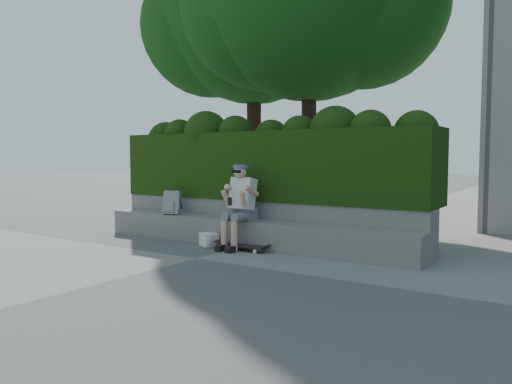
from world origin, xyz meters
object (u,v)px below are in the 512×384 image
Objects in this scene: person at (240,203)px; skateboard at (242,246)px; backpack_plaid at (172,203)px; backpack_ground at (209,240)px.

person is 0.72m from skateboard.
backpack_plaid is (-1.75, 0.25, 0.59)m from skateboard.
skateboard is 2.59× the size of backpack_ground.
person is at bearing 128.79° from skateboard.
person reaches higher than backpack_plaid.
backpack_plaid reaches higher than backpack_ground.
backpack_plaid is (-1.60, 0.08, -0.09)m from person.
backpack_ground is at bearing -165.45° from person.
person reaches higher than skateboard.
person is at bearing -29.57° from backpack_plaid.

